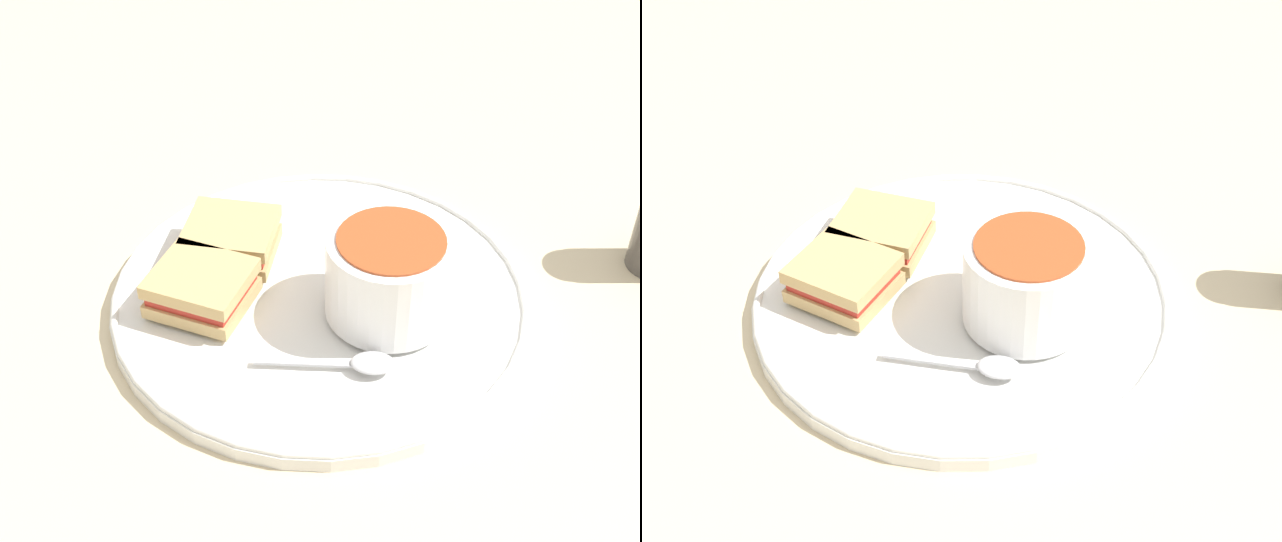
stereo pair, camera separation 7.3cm
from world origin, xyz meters
TOP-DOWN VIEW (x-y plane):
  - ground_plane at (0.00, 0.00)m, footprint 2.40×2.40m
  - plate at (0.00, 0.00)m, footprint 0.35×0.35m
  - soup_bowl at (0.06, -0.02)m, footprint 0.10×0.10m
  - spoon at (0.05, -0.08)m, footprint 0.11×0.03m
  - sandwich_half_near at (-0.08, 0.04)m, footprint 0.08×0.07m
  - sandwich_half_far at (-0.09, -0.03)m, footprint 0.09×0.08m

SIDE VIEW (x-z plane):
  - ground_plane at x=0.00m, z-range 0.00..0.00m
  - plate at x=0.00m, z-range 0.00..0.02m
  - spoon at x=0.05m, z-range 0.02..0.02m
  - sandwich_half_near at x=-0.08m, z-range 0.02..0.05m
  - sandwich_half_far at x=-0.09m, z-range 0.02..0.05m
  - soup_bowl at x=0.06m, z-range 0.02..0.09m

